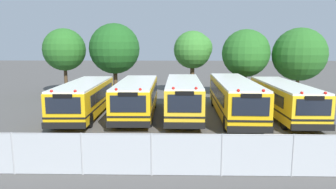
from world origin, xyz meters
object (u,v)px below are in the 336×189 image
object	(u,v)px
tree_3	(247,52)
tree_4	(300,54)
school_bus_3	(234,96)
school_bus_4	(283,98)
school_bus_1	(137,97)
tree_2	(194,50)
school_bus_0	(85,98)
tree_0	(64,49)
school_bus_2	(183,96)
tree_1	(115,49)

from	to	relation	value
tree_3	tree_4	size ratio (longest dim) A/B	0.98
school_bus_3	school_bus_4	world-z (taller)	school_bus_3
school_bus_4	tree_3	xyz separation A→B (m)	(-0.88, 7.86, 3.09)
school_bus_1	school_bus_3	size ratio (longest dim) A/B	0.83
tree_2	school_bus_0	bearing A→B (deg)	-130.59
school_bus_0	tree_0	distance (m)	11.40
school_bus_4	tree_4	xyz separation A→B (m)	(3.94, 7.36, 2.95)
school_bus_0	school_bus_1	world-z (taller)	school_bus_1
school_bus_0	tree_3	xyz separation A→B (m)	(13.41, 8.05, 3.07)
school_bus_2	school_bus_4	world-z (taller)	school_bus_2
school_bus_1	tree_4	bearing A→B (deg)	-154.11
tree_0	tree_2	size ratio (longest dim) A/B	1.04
tree_0	tree_1	xyz separation A→B (m)	(5.21, 0.14, 0.02)
school_bus_0	tree_4	xyz separation A→B (m)	(18.23, 7.56, 2.93)
tree_1	tree_2	bearing A→B (deg)	-0.11
school_bus_1	tree_1	bearing A→B (deg)	-71.52
school_bus_2	tree_4	bearing A→B (deg)	-145.83
school_bus_4	tree_2	xyz separation A→B (m)	(-5.82, 9.69, 3.32)
tree_3	school_bus_4	bearing A→B (deg)	-83.61
tree_1	tree_4	size ratio (longest dim) A/B	1.09
school_bus_1	tree_4	xyz separation A→B (m)	(14.50, 7.28, 2.90)
tree_1	tree_3	distance (m)	13.18
school_bus_1	school_bus_2	distance (m)	3.38
school_bus_2	tree_0	world-z (taller)	tree_0
tree_1	tree_4	world-z (taller)	tree_1
school_bus_2	tree_1	distance (m)	12.27
tree_0	tree_4	distance (m)	23.17
school_bus_4	tree_0	xyz separation A→B (m)	(-19.13, 9.57, 3.37)
school_bus_3	tree_4	distance (m)	10.81
school_bus_4	tree_2	bearing A→B (deg)	-58.71
school_bus_2	tree_1	bearing A→B (deg)	-54.66
school_bus_3	tree_3	size ratio (longest dim) A/B	1.69
school_bus_1	tree_2	size ratio (longest dim) A/B	1.41
school_bus_4	school_bus_1	bearing A→B (deg)	-0.17
tree_1	tree_4	xyz separation A→B (m)	(17.86, -2.34, -0.44)
school_bus_2	school_bus_3	bearing A→B (deg)	-177.97
school_bus_1	school_bus_2	xyz separation A→B (m)	(3.38, -0.10, 0.05)
tree_0	tree_3	bearing A→B (deg)	-5.36
school_bus_0	tree_2	xyz separation A→B (m)	(8.47, 9.89, 3.30)
school_bus_1	school_bus_0	bearing A→B (deg)	3.50
school_bus_2	tree_3	xyz separation A→B (m)	(6.31, 7.87, 2.99)
tree_3	tree_4	bearing A→B (deg)	-5.83
school_bus_2	school_bus_4	size ratio (longest dim) A/B	0.95
tree_0	tree_2	xyz separation A→B (m)	(13.31, 0.12, -0.05)
school_bus_4	tree_0	size ratio (longest dim) A/B	1.46
school_bus_3	school_bus_4	size ratio (longest dim) A/B	1.13
school_bus_4	tree_0	world-z (taller)	tree_0
school_bus_3	school_bus_1	bearing A→B (deg)	1.40
tree_0	tree_1	bearing A→B (deg)	1.51
school_bus_2	tree_1	size ratio (longest dim) A/B	1.29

